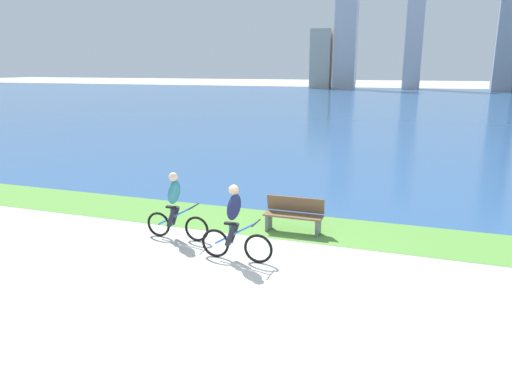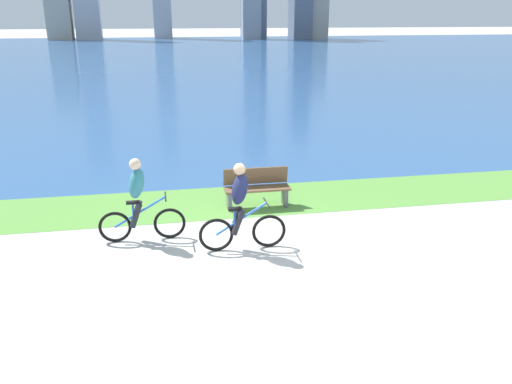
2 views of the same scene
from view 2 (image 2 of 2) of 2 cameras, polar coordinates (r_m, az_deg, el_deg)
The scene contains 6 objects.
ground_plane at distance 9.77m, azimuth 0.45°, elevation -6.80°, with size 300.00×300.00×0.00m, color #B2AFA8.
grass_strip_bayside at distance 12.44m, azimuth -2.14°, elevation -0.99°, with size 120.00×2.21×0.01m, color #59933D.
bay_water_surface at distance 57.67m, azimuth -9.21°, elevation 14.52°, with size 300.00×89.62×0.00m, color #2D568C.
cyclist_lead at distance 9.65m, azimuth -1.68°, elevation -1.72°, with size 1.66×0.52×1.69m.
cyclist_trailing at distance 10.29m, azimuth -12.69°, elevation -0.90°, with size 1.68×0.52×1.67m.
bench_near_path at distance 11.97m, azimuth 0.08°, elevation 0.47°, with size 1.50×0.47×0.90m.
Camera 2 is at (-1.70, -8.63, 4.25)m, focal length 36.62 mm.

